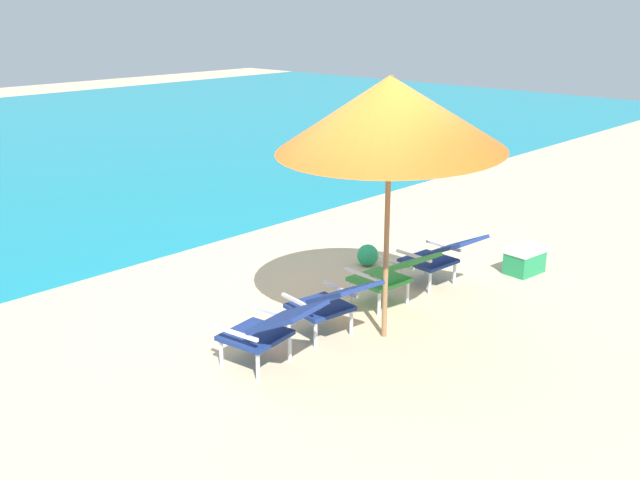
# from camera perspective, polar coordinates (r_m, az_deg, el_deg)

# --- Properties ---
(ground_plane) EXTENTS (40.00, 40.00, 0.00)m
(ground_plane) POSITION_cam_1_polar(r_m,az_deg,el_deg) (10.50, -14.60, 0.24)
(ground_plane) COLOR #CCB78E
(lounge_chair_far_left) EXTENTS (0.65, 0.94, 0.68)m
(lounge_chair_far_left) POSITION_cam_1_polar(r_m,az_deg,el_deg) (6.41, -3.87, -6.74)
(lounge_chair_far_left) COLOR navy
(lounge_chair_far_left) RESTS_ON ground_plane
(lounge_chair_near_left) EXTENTS (0.65, 0.94, 0.68)m
(lounge_chair_near_left) POSITION_cam_1_polar(r_m,az_deg,el_deg) (6.95, 0.89, -4.70)
(lounge_chair_near_left) COLOR navy
(lounge_chair_near_left) RESTS_ON ground_plane
(lounge_chair_near_right) EXTENTS (0.61, 0.92, 0.68)m
(lounge_chair_near_right) POSITION_cam_1_polar(r_m,az_deg,el_deg) (7.69, 5.58, -2.53)
(lounge_chair_near_right) COLOR #338E3D
(lounge_chair_near_right) RESTS_ON ground_plane
(lounge_chair_far_right) EXTENTS (0.60, 0.91, 0.68)m
(lounge_chair_far_right) POSITION_cam_1_polar(r_m,az_deg,el_deg) (8.32, 9.35, -1.08)
(lounge_chair_far_right) COLOR navy
(lounge_chair_far_right) RESTS_ON ground_plane
(beach_umbrella_center) EXTENTS (2.26, 2.23, 2.53)m
(beach_umbrella_center) POSITION_cam_1_polar(r_m,az_deg,el_deg) (6.59, 5.46, 9.71)
(beach_umbrella_center) COLOR olive
(beach_umbrella_center) RESTS_ON ground_plane
(beach_ball) EXTENTS (0.27, 0.27, 0.27)m
(beach_ball) POSITION_cam_1_polar(r_m,az_deg,el_deg) (9.03, 3.71, -1.18)
(beach_ball) COLOR #1E9E60
(beach_ball) RESTS_ON ground_plane
(cooler_box) EXTENTS (0.50, 0.37, 0.32)m
(cooler_box) POSITION_cam_1_polar(r_m,az_deg,el_deg) (9.09, 15.55, -1.50)
(cooler_box) COLOR #1E844C
(cooler_box) RESTS_ON ground_plane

